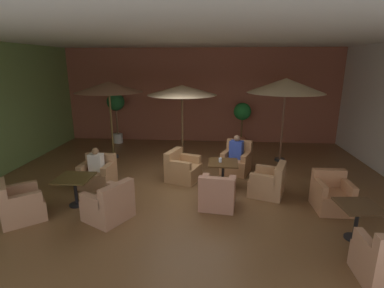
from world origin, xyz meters
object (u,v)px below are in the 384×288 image
(cafe_table_front_left, at_px, (223,167))
(armchair_mid_center_east, at_px, (331,196))
(armchair_front_right_east, at_px, (109,205))
(cafe_table_front_right, at_px, (75,183))
(patio_umbrella_tall_red, at_px, (109,87))
(potted_tree_mid_left, at_px, (116,107))
(armchair_front_right_north, at_px, (20,205))
(patio_umbrella_center_beige, at_px, (286,86))
(armchair_front_left_east, at_px, (217,194))
(armchair_front_left_north, at_px, (182,169))
(potted_tree_left_corner, at_px, (242,117))
(cafe_table_mid_center, at_px, (358,213))
(patron_by_window, at_px, (236,148))
(iced_drink_cup, at_px, (220,160))
(armchair_front_right_south, at_px, (98,175))
(patron_blue_shirt, at_px, (96,161))
(armchair_front_left_south, at_px, (268,183))
(patio_umbrella_near_wall, at_px, (182,91))
(armchair_front_left_west, at_px, (236,161))

(cafe_table_front_left, xyz_separation_m, armchair_mid_center_east, (2.33, -1.01, -0.23))
(armchair_front_right_east, bearing_deg, cafe_table_front_right, 150.93)
(patio_umbrella_tall_red, bearing_deg, potted_tree_mid_left, 103.95)
(armchair_front_right_north, distance_m, patio_umbrella_center_beige, 7.67)
(armchair_front_left_east, distance_m, potted_tree_mid_left, 6.60)
(armchair_front_left_north, xyz_separation_m, armchair_front_right_east, (-1.24, -2.21, -0.00))
(potted_tree_left_corner, bearing_deg, armchair_front_right_east, -118.38)
(potted_tree_mid_left, bearing_deg, armchair_mid_center_east, -38.07)
(potted_tree_mid_left, bearing_deg, cafe_table_mid_center, -43.80)
(armchair_front_right_north, xyz_separation_m, patron_by_window, (4.53, 3.03, 0.42))
(cafe_table_front_left, height_order, cafe_table_mid_center, same)
(cafe_table_front_left, bearing_deg, iced_drink_cup, -173.86)
(armchair_front_right_south, distance_m, cafe_table_mid_center, 5.90)
(cafe_table_front_left, height_order, potted_tree_mid_left, potted_tree_mid_left)
(potted_tree_left_corner, relative_size, patron_by_window, 2.45)
(armchair_front_left_east, xyz_separation_m, patron_blue_shirt, (-3.08, 0.89, 0.39))
(armchair_front_left_south, relative_size, armchair_front_right_south, 1.19)
(potted_tree_left_corner, relative_size, potted_tree_mid_left, 0.84)
(cafe_table_mid_center, bearing_deg, armchair_mid_center_east, 90.74)
(armchair_front_right_south, bearing_deg, patron_blue_shirt, -93.75)
(cafe_table_front_left, height_order, patron_by_window, patron_by_window)
(cafe_table_front_right, height_order, armchair_front_right_east, armchair_front_right_east)
(potted_tree_mid_left, bearing_deg, patron_blue_shirt, -78.43)
(armchair_mid_center_east, distance_m, patron_by_window, 2.85)
(potted_tree_left_corner, bearing_deg, iced_drink_cup, -102.19)
(armchair_front_left_north, xyz_separation_m, iced_drink_cup, (1.01, -0.39, 0.42))
(patio_umbrella_tall_red, distance_m, iced_drink_cup, 4.44)
(patio_umbrella_tall_red, relative_size, patio_umbrella_center_beige, 0.95)
(armchair_front_right_north, distance_m, patron_by_window, 5.47)
(cafe_table_front_right, xyz_separation_m, patio_umbrella_near_wall, (1.99, 3.57, 1.71))
(potted_tree_mid_left, bearing_deg, cafe_table_front_left, -44.48)
(patron_blue_shirt, bearing_deg, patio_umbrella_center_beige, 26.00)
(patio_umbrella_center_beige, height_order, patron_blue_shirt, patio_umbrella_center_beige)
(armchair_front_right_east, relative_size, patron_blue_shirt, 1.76)
(armchair_front_left_east, xyz_separation_m, armchair_front_right_east, (-2.19, -0.69, -0.00))
(armchair_front_right_south, bearing_deg, cafe_table_mid_center, -19.24)
(armchair_front_left_east, relative_size, patio_umbrella_center_beige, 0.32)
(potted_tree_left_corner, bearing_deg, armchair_mid_center_east, -72.46)
(armchair_front_left_north, bearing_deg, patio_umbrella_tall_red, 145.46)
(armchair_front_right_east, relative_size, iced_drink_cup, 9.73)
(armchair_front_left_south, xyz_separation_m, armchair_front_right_south, (-4.31, 0.18, 0.01))
(cafe_table_front_left, relative_size, iced_drink_cup, 6.82)
(armchair_front_left_north, height_order, patio_umbrella_center_beige, patio_umbrella_center_beige)
(armchair_front_left_west, bearing_deg, patio_umbrella_near_wall, 145.27)
(cafe_table_front_right, distance_m, patio_umbrella_tall_red, 3.88)
(cafe_table_front_left, distance_m, patron_blue_shirt, 3.23)
(armchair_front_right_north, relative_size, armchair_front_right_south, 1.31)
(armchair_front_left_north, height_order, armchair_front_left_east, armchair_front_left_north)
(armchair_front_left_west, height_order, patron_blue_shirt, patron_blue_shirt)
(cafe_table_mid_center, relative_size, potted_tree_mid_left, 0.37)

